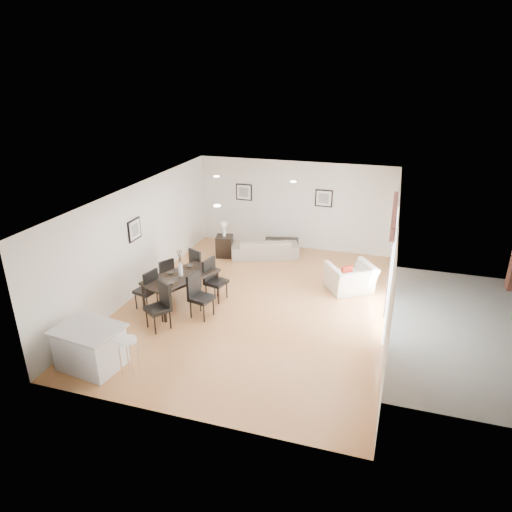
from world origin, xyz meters
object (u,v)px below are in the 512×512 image
(dining_chair_wfar, at_px, (165,274))
(dining_chair_efar, at_px, (213,277))
(dining_chair_wnear, at_px, (148,287))
(bar_stool, at_px, (128,344))
(sofa, at_px, (265,248))
(dining_table, at_px, (181,278))
(dining_chair_foot, at_px, (199,265))
(dining_chair_enear, at_px, (198,293))
(dining_chair_head, at_px, (161,303))
(side_table, at_px, (225,246))
(armchair, at_px, (351,278))
(kitchen_island, at_px, (90,347))
(coffee_table, at_px, (282,246))

(dining_chair_wfar, height_order, dining_chair_efar, dining_chair_efar)
(dining_chair_wnear, relative_size, bar_stool, 1.33)
(sofa, distance_m, dining_chair_wfar, 3.44)
(dining_table, relative_size, dining_chair_foot, 1.98)
(dining_chair_foot, bearing_deg, bar_stool, 121.54)
(dining_chair_wfar, relative_size, bar_stool, 1.23)
(dining_chair_efar, bearing_deg, bar_stool, -172.43)
(dining_chair_enear, height_order, dining_chair_efar, dining_chair_enear)
(dining_chair_wnear, distance_m, dining_chair_head, 0.92)
(dining_chair_efar, distance_m, bar_stool, 3.24)
(dining_chair_enear, bearing_deg, side_table, 24.17)
(dining_chair_head, bearing_deg, sofa, 110.43)
(dining_table, bearing_deg, sofa, 96.29)
(sofa, bearing_deg, dining_chair_wfar, 39.34)
(bar_stool, bearing_deg, dining_table, 95.64)
(armchair, bearing_deg, side_table, -51.00)
(bar_stool, bearing_deg, dining_chair_wnear, 111.16)
(armchair, relative_size, dining_chair_wnear, 1.11)
(dining_table, xyz_separation_m, side_table, (-0.09, 3.10, -0.34))
(kitchen_island, relative_size, bar_stool, 1.74)
(dining_chair_head, bearing_deg, side_table, 125.24)
(dining_chair_enear, xyz_separation_m, bar_stool, (-0.34, -2.34, 0.06))
(dining_chair_wnear, xyz_separation_m, coffee_table, (2.09, 4.32, -0.35))
(dining_table, height_order, dining_chair_wfar, dining_chair_wfar)
(dining_chair_wnear, relative_size, kitchen_island, 0.76)
(side_table, distance_m, bar_stool, 5.89)
(dining_chair_enear, bearing_deg, sofa, 5.94)
(dining_chair_head, xyz_separation_m, bar_stool, (0.22, -1.67, 0.06))
(dining_chair_head, xyz_separation_m, side_table, (-0.14, 4.20, -0.26))
(dining_table, xyz_separation_m, dining_chair_foot, (-0.04, 1.09, -0.11))
(dining_chair_efar, bearing_deg, dining_table, 140.36)
(armchair, relative_size, dining_chair_wfar, 1.19)
(coffee_table, relative_size, kitchen_island, 0.78)
(sofa, relative_size, coffee_table, 1.97)
(sofa, height_order, dining_chair_wfar, dining_chair_wfar)
(sofa, bearing_deg, dining_chair_enear, 62.26)
(dining_chair_head, bearing_deg, dining_chair_foot, 125.59)
(sofa, xyz_separation_m, dining_chair_wfar, (-1.71, -2.98, 0.22))
(dining_table, relative_size, coffee_table, 1.96)
(dining_chair_efar, height_order, dining_chair_head, dining_chair_head)
(dining_chair_wnear, xyz_separation_m, dining_chair_foot, (0.58, 1.55, 0.00))
(dining_chair_efar, height_order, bar_stool, dining_chair_efar)
(sofa, distance_m, dining_chair_foot, 2.56)
(sofa, height_order, side_table, side_table)
(dining_table, relative_size, dining_chair_efar, 1.92)
(dining_chair_head, relative_size, side_table, 1.63)
(armchair, height_order, dining_table, dining_table)
(dining_chair_head, height_order, bar_stool, dining_chair_head)
(dining_table, relative_size, dining_chair_wfar, 2.14)
(dining_chair_wfar, distance_m, side_table, 2.76)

